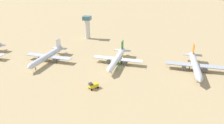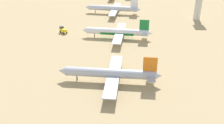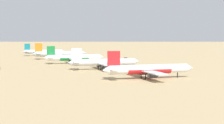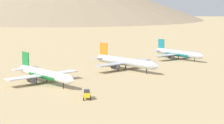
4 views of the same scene
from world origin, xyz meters
The scene contains 6 objects.
ground_plane centered at (0.00, 0.00, 0.00)m, with size 1800.00×1800.00×0.00m, color tan.
parked_jet_1 centered at (0.16, -50.89, 4.19)m, with size 43.13×35.15×12.44m.
parked_jet_2 centered at (-4.21, -1.69, 4.10)m, with size 42.74×34.79×12.32m.
parked_jet_3 centered at (-2.68, 48.79, 4.39)m, with size 45.23×36.74×13.04m.
service_truck centered at (30.65, -9.05, 2.08)m, with size 5.46×5.43×3.90m.
control_tower centered at (-60.50, -39.90, 12.35)m, with size 7.20×7.20×21.60m.
Camera 2 is at (-7.54, 147.78, 61.69)m, focal length 42.51 mm.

